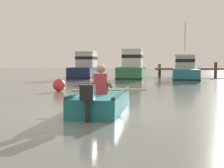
{
  "coord_description": "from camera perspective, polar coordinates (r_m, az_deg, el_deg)",
  "views": [
    {
      "loc": [
        1.16,
        -7.79,
        1.23
      ],
      "look_at": [
        -0.02,
        2.23,
        0.55
      ],
      "focal_mm": 50.93,
      "sensor_mm": 36.0,
      "label": 1
    }
  ],
  "objects": [
    {
      "name": "ground_plane",
      "position": [
        7.97,
        -1.74,
        -5.02
      ],
      "size": [
        120.0,
        120.0,
        0.0
      ],
      "primitive_type": "plane",
      "color": "slate"
    },
    {
      "name": "mooring_buoy",
      "position": [
        13.78,
        -9.49,
        -0.2
      ],
      "size": [
        0.54,
        0.54,
        0.54
      ],
      "primitive_type": "sphere",
      "color": "red",
      "rests_on": "ground"
    },
    {
      "name": "rowboat_with_person",
      "position": [
        8.23,
        -1.7,
        -2.97
      ],
      "size": [
        1.94,
        3.71,
        1.19
      ],
      "color": "#1E727A",
      "rests_on": "ground"
    },
    {
      "name": "moored_boat_navy",
      "position": [
        25.45,
        -4.71,
        2.82
      ],
      "size": [
        1.88,
        5.1,
        2.12
      ],
      "color": "#19234C",
      "rests_on": "ground"
    },
    {
      "name": "moored_boat_green",
      "position": [
        23.33,
        3.66,
        2.83
      ],
      "size": [
        2.04,
        4.68,
        2.23
      ],
      "color": "#287042",
      "rests_on": "ground"
    },
    {
      "name": "moored_boat_teal",
      "position": [
        23.96,
        12.9,
        2.43
      ],
      "size": [
        2.16,
        6.72,
        4.12
      ],
      "color": "#1E727A",
      "rests_on": "ground"
    }
  ]
}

